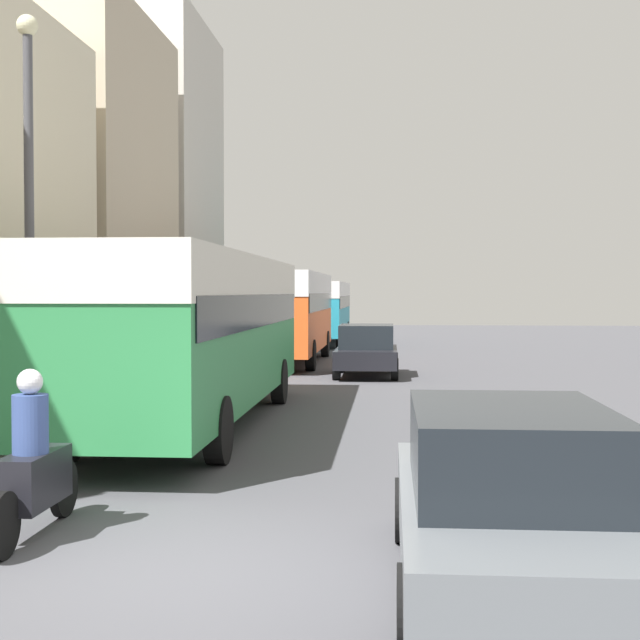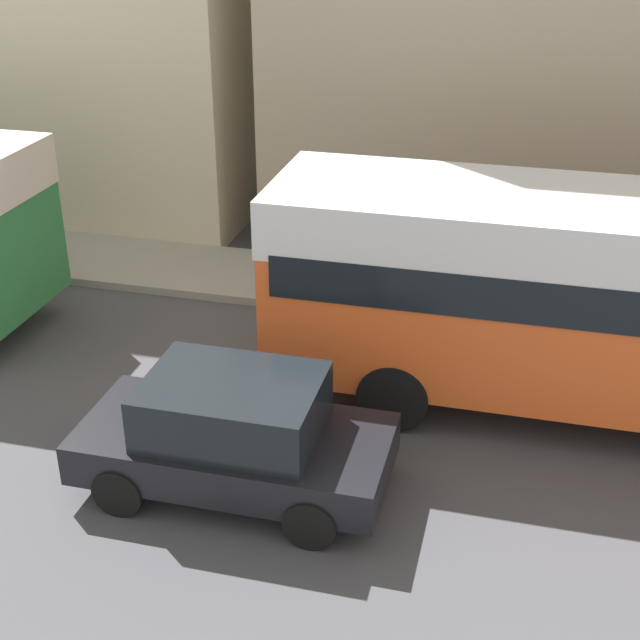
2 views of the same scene
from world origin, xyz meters
TOP-DOWN VIEW (x-y plane):
  - car_crossing at (1.02, 18.76)m, footprint 1.87×3.83m

SIDE VIEW (x-z plane):
  - car_crossing at x=1.02m, z-range 0.02..1.56m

